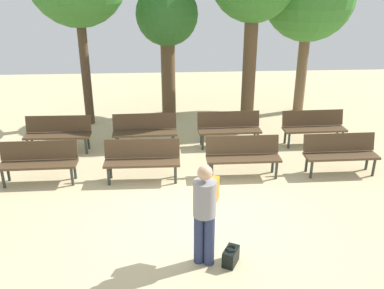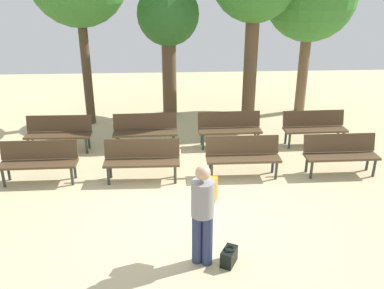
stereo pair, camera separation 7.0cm
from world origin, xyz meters
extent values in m
plane|color=#CCB789|center=(0.00, 0.00, 0.00)|extent=(24.00, 24.00, 0.00)
cube|color=#4C3823|center=(-3.27, 1.51, 0.43)|extent=(1.61, 0.46, 0.05)
cube|color=#4C3823|center=(-3.27, 1.71, 0.68)|extent=(1.60, 0.14, 0.40)
cylinder|color=#2D332D|center=(-3.96, 1.34, 0.20)|extent=(0.06, 0.06, 0.40)
cylinder|color=#2D332D|center=(-2.56, 1.36, 0.20)|extent=(0.06, 0.06, 0.40)
cylinder|color=#2D332D|center=(-3.97, 1.66, 0.20)|extent=(0.06, 0.06, 0.40)
cylinder|color=#2D332D|center=(-2.57, 1.68, 0.20)|extent=(0.06, 0.06, 0.40)
cube|color=#4C3823|center=(-1.10, 1.47, 0.43)|extent=(1.61, 0.46, 0.05)
cube|color=#4C3823|center=(-1.10, 1.67, 0.68)|extent=(1.60, 0.14, 0.40)
cylinder|color=#2D332D|center=(-1.80, 1.32, 0.20)|extent=(0.06, 0.06, 0.40)
cylinder|color=#2D332D|center=(-0.40, 1.30, 0.20)|extent=(0.06, 0.06, 0.40)
cylinder|color=#2D332D|center=(-1.80, 1.64, 0.20)|extent=(0.06, 0.06, 0.40)
cylinder|color=#2D332D|center=(-0.40, 1.62, 0.20)|extent=(0.06, 0.06, 0.40)
cube|color=#4C3823|center=(1.08, 1.53, 0.43)|extent=(1.60, 0.44, 0.05)
cube|color=#4C3823|center=(1.08, 1.73, 0.68)|extent=(1.60, 0.13, 0.40)
cylinder|color=#2D332D|center=(0.38, 1.37, 0.20)|extent=(0.06, 0.06, 0.40)
cylinder|color=#2D332D|center=(1.78, 1.37, 0.20)|extent=(0.06, 0.06, 0.40)
cylinder|color=#2D332D|center=(0.38, 1.69, 0.20)|extent=(0.06, 0.06, 0.40)
cylinder|color=#2D332D|center=(1.78, 1.69, 0.20)|extent=(0.06, 0.06, 0.40)
cube|color=#4C3823|center=(3.24, 1.53, 0.43)|extent=(1.61, 0.46, 0.05)
cube|color=#4C3823|center=(3.24, 1.73, 0.68)|extent=(1.60, 0.14, 0.40)
cylinder|color=#2D332D|center=(2.54, 1.36, 0.20)|extent=(0.06, 0.06, 0.40)
cylinder|color=#2D332D|center=(3.94, 1.38, 0.20)|extent=(0.06, 0.06, 0.40)
cylinder|color=#2D332D|center=(2.54, 1.68, 0.20)|extent=(0.06, 0.06, 0.40)
cylinder|color=#2D332D|center=(3.94, 1.70, 0.20)|extent=(0.06, 0.06, 0.40)
cube|color=#4C3823|center=(-3.25, 3.18, 0.43)|extent=(1.61, 0.47, 0.05)
cube|color=#4C3823|center=(-3.25, 3.38, 0.68)|extent=(1.60, 0.15, 0.40)
cylinder|color=#2D332D|center=(-3.95, 3.03, 0.20)|extent=(0.06, 0.06, 0.40)
cylinder|color=#2D332D|center=(-2.55, 3.01, 0.20)|extent=(0.06, 0.06, 0.40)
cylinder|color=#2D332D|center=(-3.95, 3.35, 0.20)|extent=(0.06, 0.06, 0.40)
cylinder|color=#2D332D|center=(-2.55, 3.33, 0.20)|extent=(0.06, 0.06, 0.40)
cube|color=#4C3823|center=(-1.11, 3.22, 0.43)|extent=(1.61, 0.48, 0.05)
cube|color=#4C3823|center=(-1.12, 3.42, 0.68)|extent=(1.60, 0.17, 0.40)
cylinder|color=#2D332D|center=(-1.81, 3.04, 0.20)|extent=(0.06, 0.06, 0.40)
cylinder|color=#2D332D|center=(-0.41, 3.08, 0.20)|extent=(0.06, 0.06, 0.40)
cylinder|color=#2D332D|center=(-1.81, 3.36, 0.20)|extent=(0.06, 0.06, 0.40)
cylinder|color=#2D332D|center=(-0.41, 3.40, 0.20)|extent=(0.06, 0.06, 0.40)
cube|color=#4C3823|center=(1.03, 3.25, 0.43)|extent=(1.61, 0.47, 0.05)
cube|color=#4C3823|center=(1.03, 3.45, 0.68)|extent=(1.60, 0.16, 0.40)
cylinder|color=#2D332D|center=(0.33, 3.08, 0.20)|extent=(0.06, 0.06, 0.40)
cylinder|color=#2D332D|center=(1.73, 3.11, 0.20)|extent=(0.06, 0.06, 0.40)
cylinder|color=#2D332D|center=(0.33, 3.40, 0.20)|extent=(0.06, 0.06, 0.40)
cylinder|color=#2D332D|center=(1.73, 3.43, 0.20)|extent=(0.06, 0.06, 0.40)
cube|color=#4C3823|center=(3.22, 3.21, 0.43)|extent=(1.61, 0.48, 0.05)
cube|color=#4C3823|center=(3.22, 3.41, 0.68)|extent=(1.60, 0.16, 0.40)
cylinder|color=#2D332D|center=(2.53, 3.03, 0.20)|extent=(0.06, 0.06, 0.40)
cylinder|color=#2D332D|center=(3.93, 3.07, 0.20)|extent=(0.06, 0.06, 0.40)
cylinder|color=#2D332D|center=(2.52, 3.35, 0.20)|extent=(0.06, 0.06, 0.40)
cylinder|color=#2D332D|center=(3.92, 3.39, 0.20)|extent=(0.06, 0.06, 0.40)
cylinder|color=brown|center=(1.90, 5.42, 1.66)|extent=(0.39, 0.39, 3.31)
cylinder|color=brown|center=(3.70, 6.07, 1.37)|extent=(0.32, 0.32, 2.75)
cylinder|color=#4C3A28|center=(-2.82, 5.31, 1.64)|extent=(0.26, 0.26, 3.28)
cylinder|color=brown|center=(-0.47, 6.11, 1.24)|extent=(0.43, 0.43, 2.48)
sphere|color=#2D6628|center=(-0.47, 6.11, 3.03)|extent=(1.83, 1.83, 1.83)
cylinder|color=navy|center=(0.03, -1.36, 0.42)|extent=(0.16, 0.16, 0.85)
cylinder|color=navy|center=(-0.12, -1.31, 0.42)|extent=(0.16, 0.16, 0.85)
cylinder|color=gray|center=(-0.04, -1.33, 1.12)|extent=(0.43, 0.43, 0.55)
sphere|color=tan|center=(-0.04, -1.33, 1.54)|extent=(0.22, 0.22, 0.22)
cube|color=orange|center=(0.05, -1.09, 1.15)|extent=(0.32, 0.26, 0.36)
cube|color=black|center=(0.37, -1.39, 0.13)|extent=(0.31, 0.37, 0.26)
torus|color=black|center=(0.37, -1.39, 0.28)|extent=(0.16, 0.16, 0.02)
camera|label=1|loc=(-0.57, -6.54, 4.13)|focal=38.81mm
camera|label=2|loc=(-0.50, -6.54, 4.13)|focal=38.81mm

